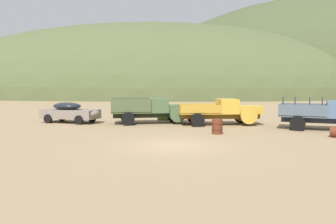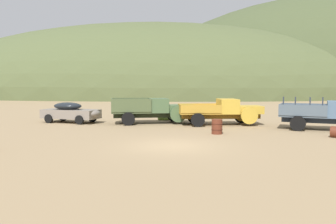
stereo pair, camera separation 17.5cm
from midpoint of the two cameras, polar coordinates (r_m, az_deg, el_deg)
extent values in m
plane|color=#937A56|center=(16.53, 0.49, -5.63)|extent=(300.00, 300.00, 0.00)
ellipsoid|color=#4C5633|center=(85.80, -4.72, 2.63)|extent=(116.49, 54.15, 35.40)
cube|color=slate|center=(27.40, -16.18, -0.30)|extent=(4.73, 2.78, 0.68)
ellipsoid|color=black|center=(27.51, -16.66, 0.96)|extent=(2.61, 2.05, 0.57)
ellipsoid|color=slate|center=(26.28, -12.64, -0.28)|extent=(1.29, 1.59, 0.61)
cylinder|color=black|center=(25.93, -14.81, -1.30)|extent=(0.71, 0.36, 0.68)
cylinder|color=black|center=(27.39, -12.76, -0.95)|extent=(0.71, 0.36, 0.68)
cylinder|color=black|center=(27.57, -19.55, -1.07)|extent=(0.71, 0.36, 0.68)
cylinder|color=black|center=(28.94, -17.38, -0.75)|extent=(0.71, 0.36, 0.68)
cube|color=#232B1B|center=(25.82, -3.03, -0.46)|extent=(5.76, 2.38, 0.36)
cube|color=#47603D|center=(26.11, 1.56, 0.60)|extent=(2.17, 2.10, 0.55)
cube|color=#B7B2A8|center=(26.29, 3.35, 0.56)|extent=(0.38, 1.15, 0.44)
cylinder|color=#47603D|center=(25.11, 1.46, -0.37)|extent=(1.21, 0.48, 1.20)
cylinder|color=#47603D|center=(27.08, 0.64, -0.01)|extent=(1.21, 0.48, 1.20)
cube|color=#47603D|center=(25.84, -1.84, 1.12)|extent=(1.78, 2.22, 1.05)
cube|color=black|center=(25.91, -0.54, 1.59)|extent=(0.47, 1.61, 0.59)
cube|color=#495735|center=(25.67, -6.49, 0.02)|extent=(3.31, 2.70, 0.12)
cube|color=#495735|center=(24.62, -6.37, 1.08)|extent=(2.81, 0.83, 0.95)
cube|color=#495735|center=(26.65, -6.62, 1.34)|extent=(2.81, 0.83, 0.95)
cube|color=#495735|center=(25.60, -9.59, 1.18)|extent=(0.62, 1.99, 0.95)
cylinder|color=black|center=(27.16, 0.62, -0.59)|extent=(1.00, 0.52, 0.96)
cylinder|color=black|center=(24.65, -6.90, -1.15)|extent=(1.00, 0.52, 0.96)
cylinder|color=black|center=(26.75, -7.12, -0.70)|extent=(1.00, 0.52, 0.96)
cube|color=brown|center=(25.20, 8.43, -0.63)|extent=(5.77, 1.85, 0.36)
cube|color=gold|center=(25.68, 13.01, 0.42)|extent=(2.04, 2.02, 0.55)
cube|color=#B7B2A8|center=(25.93, 14.79, 0.36)|extent=(0.26, 1.21, 0.44)
cylinder|color=gold|center=(24.64, 13.16, -0.59)|extent=(1.21, 0.36, 1.20)
cylinder|color=gold|center=(26.64, 11.87, -0.18)|extent=(1.21, 0.36, 1.20)
cube|color=gold|center=(25.26, 9.64, 0.97)|extent=(1.61, 2.20, 1.05)
cube|color=black|center=(25.39, 10.95, 1.45)|extent=(0.31, 1.70, 0.59)
cube|color=#B5882D|center=(24.90, 4.93, -0.10)|extent=(3.16, 2.53, 0.12)
cube|color=#B5882D|center=(23.83, 5.31, 0.49)|extent=(2.85, 0.54, 0.55)
cube|color=#B5882D|center=(25.92, 4.59, 0.82)|extent=(2.85, 0.54, 0.55)
cube|color=#B5882D|center=(24.71, 1.78, 0.65)|extent=(0.42, 2.10, 0.55)
cylinder|color=black|center=(26.72, 11.82, -0.77)|extent=(0.99, 0.42, 0.96)
cylinder|color=black|center=(23.82, 4.75, -1.33)|extent=(0.99, 0.42, 0.96)
cylinder|color=black|center=(25.99, 4.04, -0.83)|extent=(0.99, 0.42, 0.96)
cube|color=#262D39|center=(24.15, 24.98, -1.24)|extent=(5.70, 2.62, 0.36)
cube|color=#4D5B67|center=(24.13, 21.30, -0.55)|extent=(3.33, 2.73, 0.12)
cube|color=#4D5B67|center=(23.14, 21.25, 0.26)|extent=(2.77, 0.98, 0.70)
cube|color=#4D5B67|center=(25.06, 21.40, 0.56)|extent=(2.77, 0.98, 0.70)
cube|color=#4D5B67|center=(24.18, 18.06, 0.52)|extent=(0.69, 1.87, 0.70)
cube|color=#262D39|center=(23.17, 18.44, 1.83)|extent=(0.10, 0.10, 0.50)
cube|color=#262D39|center=(23.12, 20.22, 1.77)|extent=(0.10, 0.10, 0.50)
cube|color=#262D39|center=(23.09, 22.36, 1.71)|extent=(0.10, 0.10, 0.50)
cube|color=#262D39|center=(23.09, 24.15, 1.65)|extent=(0.10, 0.10, 0.50)
cylinder|color=black|center=(23.18, 20.59, -1.78)|extent=(1.00, 0.56, 0.96)
cylinder|color=black|center=(25.18, 20.80, -1.30)|extent=(1.00, 0.56, 0.96)
cylinder|color=#5B2819|center=(20.55, 7.96, -2.42)|extent=(0.63, 0.63, 0.88)
torus|color=#401C11|center=(20.53, 7.96, -1.93)|extent=(0.68, 0.68, 0.03)
torus|color=#401C11|center=(20.57, 7.95, -2.91)|extent=(0.68, 0.68, 0.03)
ellipsoid|color=olive|center=(28.36, -0.49, -0.92)|extent=(0.93, 0.84, 0.75)
ellipsoid|color=olive|center=(28.19, -0.71, -1.05)|extent=(0.79, 0.71, 0.58)
ellipsoid|color=olive|center=(28.25, -1.22, -1.03)|extent=(0.77, 0.69, 0.59)
camera|label=1|loc=(0.09, -90.23, -0.02)|focal=36.55mm
camera|label=2|loc=(0.09, 89.77, 0.02)|focal=36.55mm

